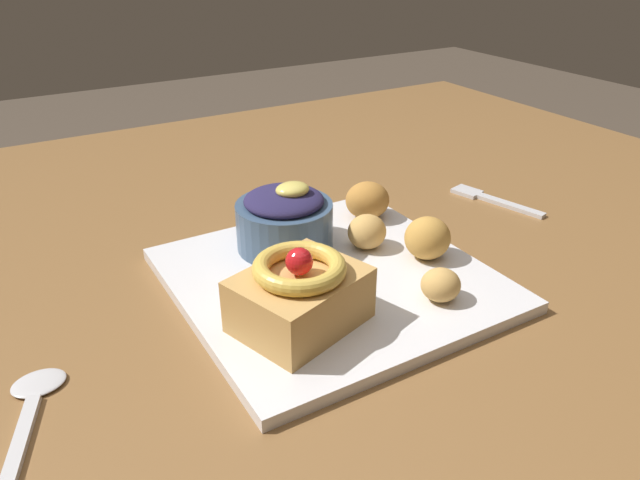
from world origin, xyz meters
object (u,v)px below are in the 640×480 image
object	(u,v)px
fritter_extra	(367,232)
spoon	(31,408)
front_plate	(330,279)
cake_slice	(300,293)
berry_ramekin	(285,219)
fritter_front	(367,200)
fritter_back	(441,285)
fork	(490,199)
fritter_middle	(427,238)

from	to	relation	value
fritter_extra	spoon	xyz separation A→B (m)	(-0.34, -0.06, -0.03)
front_plate	cake_slice	bearing A→B (deg)	-138.82
berry_ramekin	fritter_front	xyz separation A→B (m)	(0.11, 0.02, -0.01)
front_plate	fritter_back	world-z (taller)	fritter_back
cake_slice	berry_ramekin	xyz separation A→B (m)	(0.05, 0.13, 0.00)
fritter_back	fork	world-z (taller)	fritter_back
cake_slice	front_plate	bearing A→B (deg)	41.18
berry_ramekin	fritter_middle	size ratio (longest dim) A/B	2.14
fritter_front	spoon	distance (m)	0.40
berry_ramekin	fork	bearing A→B (deg)	-0.94
cake_slice	berry_ramekin	bearing A→B (deg)	67.50
front_plate	fritter_back	distance (m)	0.11
fritter_middle	fork	size ratio (longest dim) A/B	0.37
fritter_middle	spoon	world-z (taller)	fritter_middle
fork	spoon	world-z (taller)	same
fork	fritter_front	bearing A→B (deg)	68.98
fritter_middle	spoon	distance (m)	0.38
cake_slice	spoon	world-z (taller)	cake_slice
fritter_middle	spoon	xyz separation A→B (m)	(-0.38, -0.02, -0.03)
fritter_back	fritter_extra	world-z (taller)	fritter_extra
cake_slice	fritter_front	distance (m)	0.22
berry_ramekin	fritter_extra	size ratio (longest dim) A/B	2.45
fork	spoon	distance (m)	0.57
berry_ramekin	fritter_back	distance (m)	0.18
fritter_back	fritter_extra	bearing A→B (deg)	90.25
front_plate	fork	bearing A→B (deg)	13.54
fritter_front	spoon	world-z (taller)	fritter_front
fritter_middle	spoon	size ratio (longest dim) A/B	0.38
fritter_extra	fritter_front	bearing A→B (deg)	55.06
fritter_middle	fork	distance (m)	0.20
front_plate	fritter_front	size ratio (longest dim) A/B	5.59
fritter_back	fork	xyz separation A→B (m)	(0.22, 0.16, -0.02)
fritter_front	fritter_extra	distance (m)	0.07
fritter_extra	fork	size ratio (longest dim) A/B	0.32
fritter_middle	fritter_extra	bearing A→B (deg)	129.81
front_plate	cake_slice	distance (m)	0.09
fritter_back	spoon	bearing A→B (deg)	171.42
fritter_back	spoon	world-z (taller)	fritter_back
berry_ramekin	fork	world-z (taller)	berry_ramekin
front_plate	fritter_extra	bearing A→B (deg)	24.16
cake_slice	fritter_front	bearing A→B (deg)	40.72
front_plate	fritter_front	xyz separation A→B (m)	(0.10, 0.09, 0.03)
fork	cake_slice	bearing A→B (deg)	95.36
spoon	berry_ramekin	bearing A→B (deg)	-48.64
fritter_middle	spoon	bearing A→B (deg)	-177.57
fork	spoon	bearing A→B (deg)	86.20
fritter_front	fork	world-z (taller)	fritter_front
fork	fritter_extra	bearing A→B (deg)	85.96
cake_slice	fritter_middle	world-z (taller)	cake_slice
front_plate	fritter_extra	distance (m)	0.07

